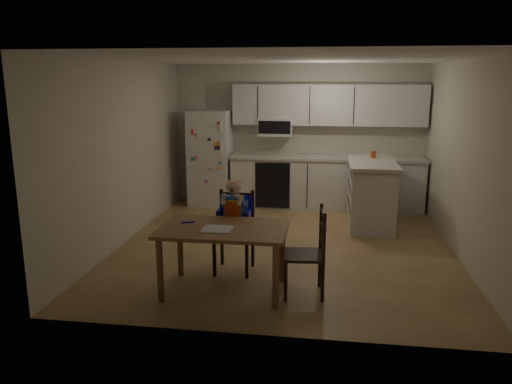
{
  "coord_description": "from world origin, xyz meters",
  "views": [
    {
      "loc": [
        0.54,
        -6.56,
        2.27
      ],
      "look_at": [
        -0.26,
        -1.0,
        0.98
      ],
      "focal_mm": 35.0,
      "sensor_mm": 36.0,
      "label": 1
    }
  ],
  "objects_px": {
    "kitchen_island": "(371,193)",
    "chair_side": "(313,246)",
    "dining_table": "(224,236)",
    "refrigerator": "(211,158)",
    "chair_booster": "(235,215)",
    "red_cup": "(373,154)"
  },
  "relations": [
    {
      "from": "kitchen_island",
      "to": "chair_side",
      "type": "height_order",
      "value": "kitchen_island"
    },
    {
      "from": "refrigerator",
      "to": "chair_booster",
      "type": "distance_m",
      "value": 3.3
    },
    {
      "from": "chair_booster",
      "to": "chair_side",
      "type": "distance_m",
      "value": 1.11
    },
    {
      "from": "chair_booster",
      "to": "red_cup",
      "type": "bearing_deg",
      "value": 56.41
    },
    {
      "from": "refrigerator",
      "to": "red_cup",
      "type": "height_order",
      "value": "refrigerator"
    },
    {
      "from": "kitchen_island",
      "to": "dining_table",
      "type": "xyz_separation_m",
      "value": [
        -1.75,
        -2.77,
        0.12
      ]
    },
    {
      "from": "kitchen_island",
      "to": "chair_side",
      "type": "xyz_separation_m",
      "value": [
        -0.81,
        -2.72,
        0.03
      ]
    },
    {
      "from": "dining_table",
      "to": "chair_booster",
      "type": "height_order",
      "value": "chair_booster"
    },
    {
      "from": "red_cup",
      "to": "dining_table",
      "type": "bearing_deg",
      "value": -119.49
    },
    {
      "from": "red_cup",
      "to": "chair_booster",
      "type": "xyz_separation_m",
      "value": [
        -1.79,
        -2.55,
        -0.38
      ]
    },
    {
      "from": "refrigerator",
      "to": "chair_booster",
      "type": "bearing_deg",
      "value": -71.85
    },
    {
      "from": "kitchen_island",
      "to": "dining_table",
      "type": "height_order",
      "value": "kitchen_island"
    },
    {
      "from": "red_cup",
      "to": "chair_side",
      "type": "distance_m",
      "value": 3.26
    },
    {
      "from": "red_cup",
      "to": "chair_side",
      "type": "xyz_separation_m",
      "value": [
        -0.84,
        -3.1,
        -0.53
      ]
    },
    {
      "from": "red_cup",
      "to": "chair_booster",
      "type": "distance_m",
      "value": 3.13
    },
    {
      "from": "refrigerator",
      "to": "red_cup",
      "type": "distance_m",
      "value": 2.88
    },
    {
      "from": "refrigerator",
      "to": "chair_side",
      "type": "bearing_deg",
      "value": -61.91
    },
    {
      "from": "refrigerator",
      "to": "red_cup",
      "type": "bearing_deg",
      "value": -11.78
    },
    {
      "from": "dining_table",
      "to": "chair_side",
      "type": "xyz_separation_m",
      "value": [
        0.94,
        0.06,
        -0.09
      ]
    },
    {
      "from": "red_cup",
      "to": "refrigerator",
      "type": "bearing_deg",
      "value": 168.22
    },
    {
      "from": "chair_side",
      "to": "chair_booster",
      "type": "bearing_deg",
      "value": -126.12
    },
    {
      "from": "kitchen_island",
      "to": "chair_booster",
      "type": "bearing_deg",
      "value": -129.1
    }
  ]
}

